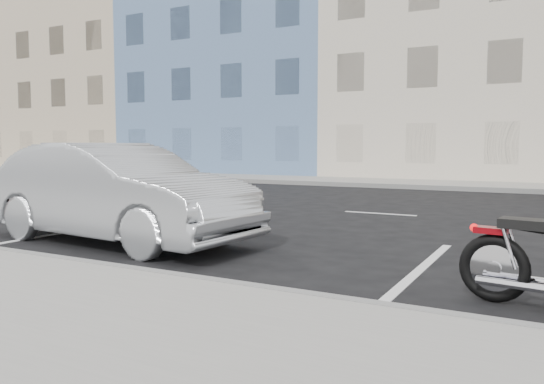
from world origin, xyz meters
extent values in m
plane|color=black|center=(0.00, 0.00, 0.00)|extent=(120.00, 120.00, 0.00)
cube|color=gray|center=(-5.00, 8.70, 0.07)|extent=(80.00, 3.40, 0.15)
cube|color=gray|center=(-5.00, 7.00, 0.08)|extent=(80.00, 0.12, 0.16)
cube|color=#C6B292|center=(-26.00, 16.30, 6.00)|extent=(12.00, 12.00, 12.00)
cube|color=#5877A3|center=(-14.00, 16.30, 6.50)|extent=(12.00, 12.00, 13.00)
cube|color=beige|center=(-2.00, 16.30, 5.75)|extent=(12.00, 12.00, 11.50)
imported|color=#AAAEB2|center=(-4.54, -5.30, 0.76)|extent=(4.76, 2.01, 1.53)
camera|label=1|loc=(1.41, -11.28, 1.48)|focal=35.00mm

